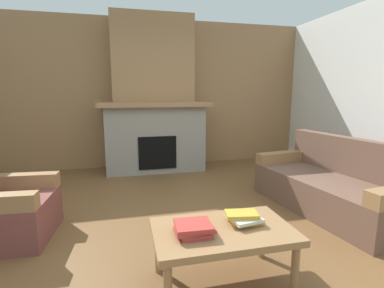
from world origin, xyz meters
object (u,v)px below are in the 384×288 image
object	(u,v)px
fireplace	(154,105)
couch	(332,187)
armchair	(3,210)
coffee_table	(223,235)

from	to	relation	value
fireplace	couch	distance (m)	3.12
armchair	coffee_table	xyz separation A→B (m)	(1.81, -1.10, 0.08)
armchair	coffee_table	distance (m)	2.12
fireplace	armchair	xyz separation A→B (m)	(-1.69, -2.22, -0.87)
fireplace	coffee_table	distance (m)	3.41
couch	coffee_table	size ratio (longest dim) A/B	1.90
couch	coffee_table	world-z (taller)	couch
fireplace	coffee_table	xyz separation A→B (m)	(0.12, -3.32, -0.79)
armchair	couch	bearing A→B (deg)	-2.16
couch	armchair	distance (m)	3.53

